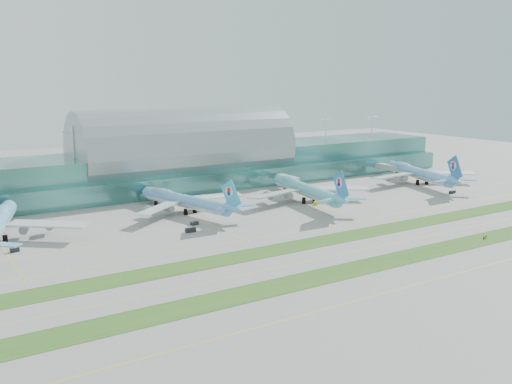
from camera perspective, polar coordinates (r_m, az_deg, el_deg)
ground at (r=213.29m, az=7.91°, el=-4.83°), size 700.00×700.00×0.00m
terminal at (r=317.61m, az=-7.10°, el=3.14°), size 340.00×69.10×36.00m
grass_strip_near at (r=193.70m, az=13.26°, el=-6.70°), size 420.00×12.00×0.08m
grass_strip_far at (r=214.75m, az=7.56°, el=-4.70°), size 420.00×12.00×0.08m
taxiline_a at (r=181.08m, az=17.79°, el=-8.24°), size 420.00×0.35×0.01m
taxiline_b at (r=203.25m, az=10.45°, el=-5.73°), size 420.00×0.35×0.01m
taxiline_c at (r=226.81m, az=4.98°, el=-3.79°), size 420.00×0.35×0.01m
taxiline_d at (r=244.13m, az=1.87°, el=-2.66°), size 420.00×0.35×0.01m
airliner_b at (r=255.44m, az=-7.19°, el=-0.79°), size 57.43×66.38×18.56m
airliner_c at (r=277.40m, az=4.95°, el=0.33°), size 64.01×73.34×20.23m
airliner_d at (r=336.65m, az=15.93°, el=1.89°), size 63.16×73.04×20.45m
gse_b at (r=214.76m, az=-22.99°, el=-5.34°), size 3.11×2.20×1.42m
gse_c at (r=223.87m, az=-6.56°, el=-3.80°), size 4.10×1.91×1.69m
gse_d at (r=234.71m, az=-6.18°, el=-3.12°), size 3.42×2.27×1.33m
gse_e at (r=272.58m, az=6.16°, el=-1.08°), size 4.14×3.03×1.40m
gse_f at (r=273.60m, az=8.05°, el=-1.09°), size 3.83×2.28×1.35m
gse_g at (r=313.75m, az=19.04°, el=0.00°), size 4.15×2.09×1.49m
gse_h at (r=339.85m, az=18.07°, el=0.89°), size 4.05×2.28×1.38m
taxiway_sign_east at (r=230.15m, az=21.95°, el=-4.23°), size 2.48×0.63×1.05m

